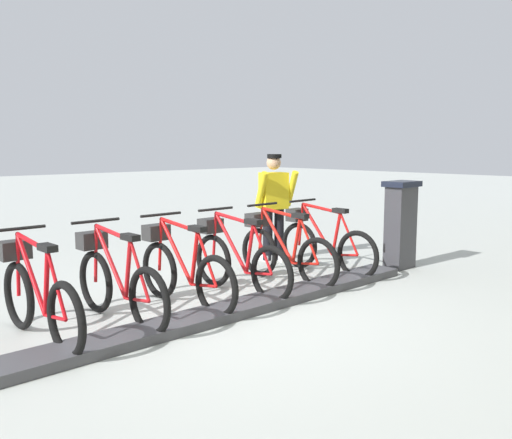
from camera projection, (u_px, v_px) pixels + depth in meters
name	position (u px, v px, depth m)	size (l,w,h in m)	color
ground_plane	(232.00, 315.00, 5.84)	(60.00, 60.00, 0.00)	#B8BDB7
dock_rail_base	(232.00, 310.00, 5.84)	(0.44, 5.64, 0.10)	#47474C
payment_kiosk	(400.00, 223.00, 8.01)	(0.36, 0.52, 1.28)	#38383D
bike_docked_0	(323.00, 243.00, 7.74)	(1.72, 0.54, 1.02)	black
bike_docked_1	(283.00, 250.00, 7.20)	(1.72, 0.54, 1.02)	black
bike_docked_2	(237.00, 259.00, 6.65)	(1.72, 0.54, 1.02)	black
bike_docked_3	(182.00, 269.00, 6.11)	(1.72, 0.54, 1.02)	black
bike_docked_4	(116.00, 281.00, 5.56)	(1.72, 0.54, 1.02)	black
bike_docked_5	(37.00, 295.00, 5.01)	(1.72, 0.54, 1.02)	black
worker_near_rack	(274.00, 203.00, 8.49)	(0.58, 0.69, 1.66)	white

